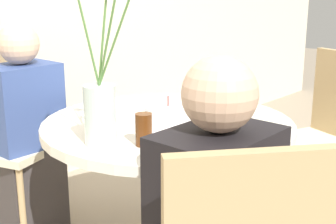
{
  "coord_description": "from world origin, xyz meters",
  "views": [
    {
      "loc": [
        -1.45,
        -1.28,
        1.26
      ],
      "look_at": [
        0.0,
        0.0,
        0.74
      ],
      "focal_mm": 50.0,
      "sensor_mm": 36.0,
      "label": 1
    }
  ],
  "objects_px": {
    "drink_glass_0": "(210,102)",
    "drink_glass_3": "(106,116)",
    "chair_left_flank": "(325,128)",
    "birthday_cake": "(168,114)",
    "person_woman": "(26,139)",
    "drink_glass_1": "(144,130)",
    "side_plate": "(104,115)",
    "drink_glass_2": "(219,93)",
    "flower_vase": "(101,101)",
    "chair_far_back": "(2,131)"
  },
  "relations": [
    {
      "from": "drink_glass_1",
      "to": "drink_glass_3",
      "type": "height_order",
      "value": "drink_glass_3"
    },
    {
      "from": "person_woman",
      "to": "drink_glass_2",
      "type": "bearing_deg",
      "value": -50.85
    },
    {
      "from": "side_plate",
      "to": "drink_glass_1",
      "type": "relative_size",
      "value": 1.67
    },
    {
      "from": "person_woman",
      "to": "drink_glass_1",
      "type": "bearing_deg",
      "value": -93.79
    },
    {
      "from": "drink_glass_1",
      "to": "drink_glass_0",
      "type": "bearing_deg",
      "value": 5.9
    },
    {
      "from": "chair_far_back",
      "to": "drink_glass_3",
      "type": "relative_size",
      "value": 6.79
    },
    {
      "from": "side_plate",
      "to": "drink_glass_2",
      "type": "xyz_separation_m",
      "value": [
        0.5,
        -0.27,
        0.06
      ]
    },
    {
      "from": "chair_far_back",
      "to": "birthday_cake",
      "type": "bearing_deg",
      "value": -91.04
    },
    {
      "from": "side_plate",
      "to": "drink_glass_3",
      "type": "relative_size",
      "value": 1.45
    },
    {
      "from": "chair_far_back",
      "to": "drink_glass_0",
      "type": "height_order",
      "value": "chair_far_back"
    },
    {
      "from": "chair_left_flank",
      "to": "birthday_cake",
      "type": "height_order",
      "value": "chair_left_flank"
    },
    {
      "from": "drink_glass_2",
      "to": "drink_glass_3",
      "type": "xyz_separation_m",
      "value": [
        -0.66,
        0.07,
        0.01
      ]
    },
    {
      "from": "person_woman",
      "to": "flower_vase",
      "type": "bearing_deg",
      "value": -100.93
    },
    {
      "from": "chair_left_flank",
      "to": "drink_glass_2",
      "type": "height_order",
      "value": "chair_left_flank"
    },
    {
      "from": "side_plate",
      "to": "drink_glass_0",
      "type": "height_order",
      "value": "drink_glass_0"
    },
    {
      "from": "side_plate",
      "to": "drink_glass_1",
      "type": "distance_m",
      "value": 0.46
    },
    {
      "from": "chair_left_flank",
      "to": "birthday_cake",
      "type": "distance_m",
      "value": 0.98
    },
    {
      "from": "side_plate",
      "to": "drink_glass_3",
      "type": "xyz_separation_m",
      "value": [
        -0.16,
        -0.2,
        0.06
      ]
    },
    {
      "from": "chair_far_back",
      "to": "chair_left_flank",
      "type": "bearing_deg",
      "value": -64.24
    },
    {
      "from": "flower_vase",
      "to": "drink_glass_3",
      "type": "bearing_deg",
      "value": 42.5
    },
    {
      "from": "drink_glass_3",
      "to": "person_woman",
      "type": "relative_size",
      "value": 0.13
    },
    {
      "from": "chair_left_flank",
      "to": "flower_vase",
      "type": "height_order",
      "value": "flower_vase"
    },
    {
      "from": "flower_vase",
      "to": "drink_glass_3",
      "type": "xyz_separation_m",
      "value": [
        0.1,
        0.09,
        -0.1
      ]
    },
    {
      "from": "person_woman",
      "to": "chair_far_back",
      "type": "bearing_deg",
      "value": 107.7
    },
    {
      "from": "chair_left_flank",
      "to": "side_plate",
      "type": "bearing_deg",
      "value": -100.2
    },
    {
      "from": "chair_far_back",
      "to": "drink_glass_1",
      "type": "relative_size",
      "value": 7.81
    },
    {
      "from": "flower_vase",
      "to": "side_plate",
      "type": "bearing_deg",
      "value": 48.35
    },
    {
      "from": "drink_glass_1",
      "to": "person_woman",
      "type": "relative_size",
      "value": 0.11
    },
    {
      "from": "chair_far_back",
      "to": "drink_glass_3",
      "type": "height_order",
      "value": "chair_far_back"
    },
    {
      "from": "flower_vase",
      "to": "drink_glass_3",
      "type": "distance_m",
      "value": 0.17
    },
    {
      "from": "chair_left_flank",
      "to": "drink_glass_2",
      "type": "relative_size",
      "value": 7.64
    },
    {
      "from": "chair_left_flank",
      "to": "drink_glass_0",
      "type": "xyz_separation_m",
      "value": [
        -0.72,
        0.24,
        0.23
      ]
    },
    {
      "from": "birthday_cake",
      "to": "drink_glass_3",
      "type": "relative_size",
      "value": 1.44
    },
    {
      "from": "drink_glass_1",
      "to": "drink_glass_3",
      "type": "relative_size",
      "value": 0.87
    },
    {
      "from": "flower_vase",
      "to": "person_woman",
      "type": "distance_m",
      "value": 0.86
    },
    {
      "from": "drink_glass_0",
      "to": "person_woman",
      "type": "bearing_deg",
      "value": 115.59
    },
    {
      "from": "person_woman",
      "to": "side_plate",
      "type": "bearing_deg",
      "value": -76.72
    },
    {
      "from": "flower_vase",
      "to": "drink_glass_2",
      "type": "bearing_deg",
      "value": 1.63
    },
    {
      "from": "drink_glass_0",
      "to": "drink_glass_2",
      "type": "height_order",
      "value": "drink_glass_0"
    },
    {
      "from": "birthday_cake",
      "to": "drink_glass_2",
      "type": "bearing_deg",
      "value": 1.68
    },
    {
      "from": "chair_far_back",
      "to": "flower_vase",
      "type": "relative_size",
      "value": 1.28
    },
    {
      "from": "drink_glass_0",
      "to": "drink_glass_3",
      "type": "height_order",
      "value": "drink_glass_3"
    },
    {
      "from": "chair_far_back",
      "to": "flower_vase",
      "type": "bearing_deg",
      "value": -113.93
    },
    {
      "from": "chair_left_flank",
      "to": "drink_glass_0",
      "type": "height_order",
      "value": "chair_left_flank"
    },
    {
      "from": "chair_left_flank",
      "to": "drink_glass_3",
      "type": "xyz_separation_m",
      "value": [
        -1.17,
        0.4,
        0.24
      ]
    },
    {
      "from": "chair_left_flank",
      "to": "person_woman",
      "type": "height_order",
      "value": "person_woman"
    },
    {
      "from": "drink_glass_3",
      "to": "person_woman",
      "type": "height_order",
      "value": "person_woman"
    },
    {
      "from": "birthday_cake",
      "to": "chair_far_back",
      "type": "bearing_deg",
      "value": 106.66
    },
    {
      "from": "birthday_cake",
      "to": "side_plate",
      "type": "bearing_deg",
      "value": 111.56
    },
    {
      "from": "side_plate",
      "to": "drink_glass_0",
      "type": "xyz_separation_m",
      "value": [
        0.29,
        -0.37,
        0.06
      ]
    }
  ]
}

